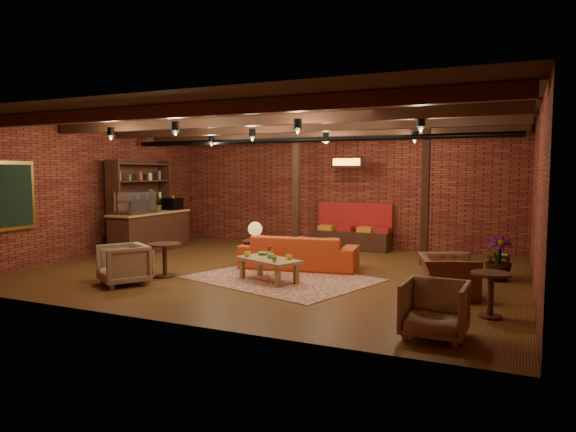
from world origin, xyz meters
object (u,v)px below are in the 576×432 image
at_px(side_table_lamp, 255,232).
at_px(round_table_left, 165,254).
at_px(sofa, 299,252).
at_px(side_table_book, 499,257).
at_px(armchair_a, 136,262).
at_px(armchair_b, 123,262).
at_px(coffee_table, 268,261).
at_px(armchair_far, 435,307).
at_px(round_table_right, 491,287).
at_px(armchair_right, 448,269).
at_px(plant_tall, 500,214).

distance_m(side_table_lamp, round_table_left, 2.11).
distance_m(sofa, side_table_book, 4.07).
bearing_deg(armchair_a, round_table_left, -4.90).
xyz_separation_m(round_table_left, armchair_b, (-0.27, -0.88, -0.04)).
distance_m(coffee_table, round_table_left, 2.12).
relative_size(round_table_left, side_table_book, 1.45).
bearing_deg(armchair_b, sofa, 81.96).
xyz_separation_m(coffee_table, side_table_book, (4.03, 2.22, 0.02)).
bearing_deg(round_table_left, armchair_far, -16.49).
bearing_deg(round_table_right, armchair_right, 123.22).
bearing_deg(round_table_right, round_table_left, 176.55).
height_order(armchair_far, plant_tall, plant_tall).
distance_m(coffee_table, armchair_b, 2.72).
height_order(round_table_left, plant_tall, plant_tall).
bearing_deg(sofa, plant_tall, 177.22).
bearing_deg(plant_tall, side_table_book, 90.00).
bearing_deg(round_table_left, side_table_lamp, 58.49).
distance_m(coffee_table, armchair_far, 4.04).
xyz_separation_m(coffee_table, plant_tall, (4.03, 1.86, 0.91)).
distance_m(sofa, side_table_lamp, 1.08).
bearing_deg(sofa, armchair_far, 124.66).
bearing_deg(armchair_a, armchair_right, -37.32).
xyz_separation_m(side_table_lamp, round_table_right, (4.99, -2.15, -0.32)).
height_order(round_table_left, armchair_far, armchair_far).
distance_m(side_table_book, plant_tall, 0.95).
bearing_deg(side_table_lamp, round_table_right, -23.28).
distance_m(side_table_lamp, side_table_book, 5.09).
height_order(coffee_table, armchair_right, armchair_right).
bearing_deg(round_table_left, armchair_right, 8.09).
height_order(armchair_right, armchair_far, armchair_right).
relative_size(side_table_book, round_table_right, 0.71).
xyz_separation_m(side_table_lamp, plant_tall, (4.99, 0.59, 0.55)).
xyz_separation_m(armchair_a, armchair_far, (5.90, -1.24, 0.07)).
distance_m(sofa, round_table_right, 4.61).
bearing_deg(side_table_lamp, round_table_left, -121.51).
bearing_deg(plant_tall, armchair_b, -152.92).
bearing_deg(side_table_lamp, armchair_far, -37.77).
relative_size(round_table_left, plant_tall, 0.26).
xyz_separation_m(sofa, armchair_far, (3.40, -3.56, 0.03)).
bearing_deg(side_table_book, round_table_left, -155.89).
distance_m(armchair_far, plant_tall, 4.14).
distance_m(armchair_right, side_table_book, 2.10).
xyz_separation_m(armchair_b, round_table_right, (6.36, 0.51, 0.02)).
height_order(sofa, side_table_book, sofa).
bearing_deg(armchair_a, side_table_book, -23.00).
relative_size(armchair_b, side_table_book, 1.77).
distance_m(round_table_left, armchair_b, 0.92).
distance_m(coffee_table, armchair_a, 2.63).
bearing_deg(coffee_table, side_table_lamp, 127.26).
height_order(side_table_lamp, round_table_left, side_table_lamp).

